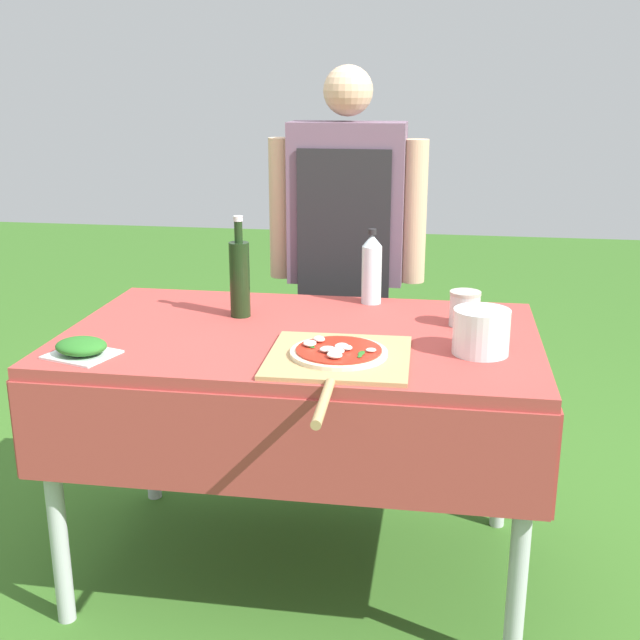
# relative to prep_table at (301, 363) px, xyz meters

# --- Properties ---
(ground_plane) EXTENTS (12.00, 12.00, 0.00)m
(ground_plane) POSITION_rel_prep_table_xyz_m (0.00, 0.00, -0.71)
(ground_plane) COLOR #386B23
(prep_table) EXTENTS (1.41, 0.87, 0.80)m
(prep_table) POSITION_rel_prep_table_xyz_m (0.00, 0.00, 0.00)
(prep_table) COLOR #A83D38
(prep_table) RESTS_ON ground
(person_cook) EXTENTS (0.59, 0.19, 1.58)m
(person_cook) POSITION_rel_prep_table_xyz_m (0.04, 0.72, 0.22)
(person_cook) COLOR #333D56
(person_cook) RESTS_ON ground
(pizza_on_peel) EXTENTS (0.39, 0.64, 0.05)m
(pizza_on_peel) POSITION_rel_prep_table_xyz_m (0.14, -0.24, 0.11)
(pizza_on_peel) COLOR tan
(pizza_on_peel) RESTS_ON prep_table
(oil_bottle) EXTENTS (0.06, 0.06, 0.32)m
(oil_bottle) POSITION_rel_prep_table_xyz_m (-0.22, 0.14, 0.22)
(oil_bottle) COLOR black
(oil_bottle) RESTS_ON prep_table
(water_bottle) EXTENTS (0.07, 0.07, 0.25)m
(water_bottle) POSITION_rel_prep_table_xyz_m (0.17, 0.36, 0.22)
(water_bottle) COLOR silver
(water_bottle) RESTS_ON prep_table
(herb_container) EXTENTS (0.21, 0.19, 0.05)m
(herb_container) POSITION_rel_prep_table_xyz_m (-0.55, -0.30, 0.12)
(herb_container) COLOR silver
(herb_container) RESTS_ON prep_table
(mixing_tub) EXTENTS (0.15, 0.15, 0.12)m
(mixing_tub) POSITION_rel_prep_table_xyz_m (0.52, -0.11, 0.16)
(mixing_tub) COLOR silver
(mixing_tub) RESTS_ON prep_table
(sauce_jar) EXTENTS (0.09, 0.09, 0.11)m
(sauce_jar) POSITION_rel_prep_table_xyz_m (0.48, 0.14, 0.14)
(sauce_jar) COLOR silver
(sauce_jar) RESTS_ON prep_table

